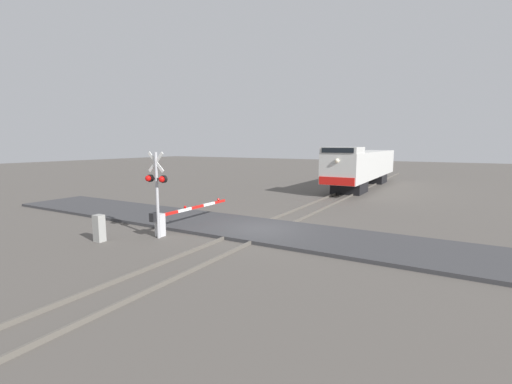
# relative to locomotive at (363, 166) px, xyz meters

# --- Properties ---
(ground_plane) EXTENTS (160.00, 160.00, 0.00)m
(ground_plane) POSITION_rel_locomotive_xyz_m (0.00, -20.71, -2.16)
(ground_plane) COLOR #514C47
(rail_track_left) EXTENTS (0.08, 80.00, 0.15)m
(rail_track_left) POSITION_rel_locomotive_xyz_m (-0.72, -20.71, -2.08)
(rail_track_left) COLOR #59544C
(rail_track_left) RESTS_ON ground_plane
(rail_track_right) EXTENTS (0.08, 80.00, 0.15)m
(rail_track_right) POSITION_rel_locomotive_xyz_m (0.72, -20.71, -2.08)
(rail_track_right) COLOR #59544C
(rail_track_right) RESTS_ON ground_plane
(road_surface) EXTENTS (36.00, 4.43, 0.16)m
(road_surface) POSITION_rel_locomotive_xyz_m (0.00, -20.71, -2.08)
(road_surface) COLOR #38383A
(road_surface) RESTS_ON ground_plane
(locomotive) EXTENTS (3.02, 17.57, 4.08)m
(locomotive) POSITION_rel_locomotive_xyz_m (0.00, 0.00, 0.00)
(locomotive) COLOR black
(locomotive) RESTS_ON ground_plane
(crossing_signal) EXTENTS (1.18, 0.33, 3.99)m
(crossing_signal) POSITION_rel_locomotive_xyz_m (-3.50, -24.20, 0.31)
(crossing_signal) COLOR #ADADB2
(crossing_signal) RESTS_ON ground_plane
(crossing_gate) EXTENTS (0.36, 5.77, 1.19)m
(crossing_gate) POSITION_rel_locomotive_xyz_m (-3.67, -23.14, -1.42)
(crossing_gate) COLOR silver
(crossing_gate) RESTS_ON ground_plane
(utility_cabinet) EXTENTS (0.43, 0.37, 1.21)m
(utility_cabinet) POSITION_rel_locomotive_xyz_m (-5.35, -25.92, -1.55)
(utility_cabinet) COLOR #999993
(utility_cabinet) RESTS_ON ground_plane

